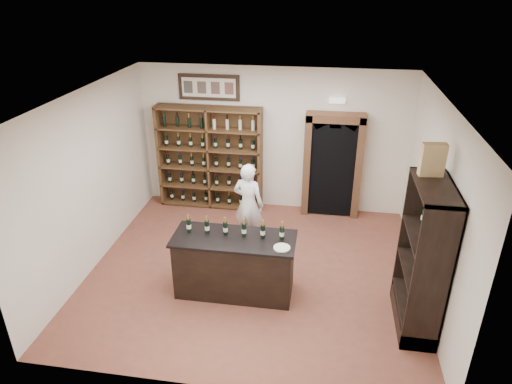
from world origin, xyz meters
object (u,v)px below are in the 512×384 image
at_px(wine_shelf, 210,157).
at_px(wine_crate, 433,160).
at_px(counter_bottle_0, 189,225).
at_px(tasting_counter, 235,265).
at_px(side_cabinet, 421,280).
at_px(shopkeeper, 248,204).

relative_size(wine_shelf, wine_crate, 4.95).
xyz_separation_m(wine_shelf, wine_crate, (3.77, -2.91, 1.32)).
xyz_separation_m(counter_bottle_0, wine_crate, (3.39, -0.05, 1.31)).
bearing_deg(tasting_counter, wine_crate, 0.49).
bearing_deg(tasting_counter, side_cabinet, -6.28).
distance_m(side_cabinet, wine_crate, 1.70).
bearing_deg(side_cabinet, wine_shelf, 139.79).
distance_m(tasting_counter, shopkeeper, 1.54).
xyz_separation_m(counter_bottle_0, shopkeeper, (0.68, 1.44, -0.31)).
xyz_separation_m(wine_shelf, counter_bottle_0, (0.38, -2.86, 0.01)).
distance_m(wine_shelf, side_cabinet, 5.02).
relative_size(counter_bottle_0, side_cabinet, 0.14).
distance_m(tasting_counter, wine_crate, 3.29).
bearing_deg(counter_bottle_0, wine_shelf, 97.56).
bearing_deg(shopkeeper, tasting_counter, 105.91).
height_order(shopkeeper, wine_crate, wine_crate).
bearing_deg(counter_bottle_0, side_cabinet, -6.14).
bearing_deg(tasting_counter, wine_shelf, 110.56).
distance_m(tasting_counter, side_cabinet, 2.75).
xyz_separation_m(shopkeeper, wine_crate, (2.70, -1.48, 1.63)).
height_order(tasting_counter, wine_crate, wine_crate).
bearing_deg(tasting_counter, counter_bottle_0, 174.41).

